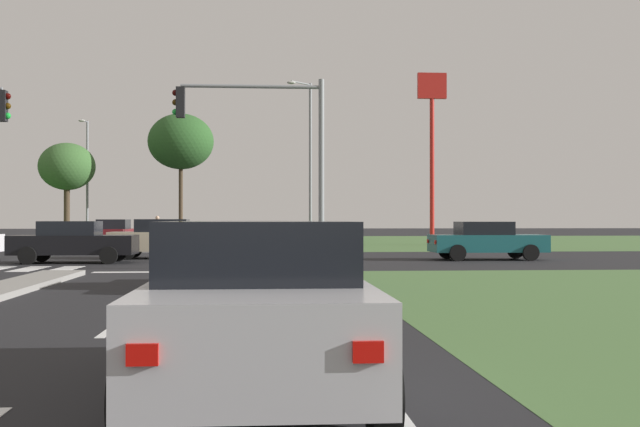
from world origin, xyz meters
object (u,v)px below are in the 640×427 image
(car_beige_seventh, at_px, (165,238))
(street_lamp_third, at_px, (309,155))
(car_teal_fifth, at_px, (487,240))
(fastfood_pole_sign, at_px, (432,119))
(treeline_third, at_px, (67,167))
(car_black_third, at_px, (73,242))
(traffic_signal_near_right, at_px, (269,139))
(car_maroon_fourth, at_px, (113,234))
(treeline_fourth, at_px, (181,142))
(car_silver_second, at_px, (258,307))
(pedestrian_at_median, at_px, (157,228))
(car_blue_near, at_px, (254,254))
(street_lamp_fourth, at_px, (87,173))

(car_beige_seventh, xyz_separation_m, street_lamp_third, (7.08, 19.79, 5.06))
(car_teal_fifth, relative_size, fastfood_pole_sign, 0.42)
(car_teal_fifth, bearing_deg, car_beige_seventh, -98.92)
(car_teal_fifth, distance_m, treeline_third, 42.74)
(car_beige_seventh, bearing_deg, car_black_third, -44.50)
(street_lamp_third, bearing_deg, traffic_signal_near_right, -95.98)
(car_maroon_fourth, height_order, treeline_fourth, treeline_fourth)
(car_maroon_fourth, bearing_deg, traffic_signal_near_right, 113.42)
(car_maroon_fourth, distance_m, traffic_signal_near_right, 21.22)
(car_black_third, bearing_deg, car_silver_second, 16.96)
(pedestrian_at_median, bearing_deg, traffic_signal_near_right, -139.99)
(treeline_third, bearing_deg, treeline_fourth, 2.42)
(car_blue_near, height_order, street_lamp_third, street_lamp_third)
(car_black_third, height_order, pedestrian_at_median, pedestrian_at_median)
(car_maroon_fourth, distance_m, treeline_fourth, 22.90)
(car_beige_seventh, bearing_deg, traffic_signal_near_right, 27.49)
(car_blue_near, height_order, traffic_signal_near_right, traffic_signal_near_right)
(car_black_third, distance_m, car_beige_seventh, 4.28)
(street_lamp_fourth, bearing_deg, traffic_signal_near_right, -70.95)
(street_lamp_third, distance_m, treeline_fourth, 16.50)
(traffic_signal_near_right, relative_size, street_lamp_third, 0.57)
(car_blue_near, bearing_deg, car_black_third, 121.53)
(car_beige_seventh, height_order, street_lamp_third, street_lamp_third)
(car_teal_fifth, xyz_separation_m, treeline_fourth, (-15.54, 34.95, 7.18))
(car_blue_near, bearing_deg, car_silver_second, -89.27)
(traffic_signal_near_right, height_order, treeline_third, treeline_third)
(car_beige_seventh, bearing_deg, car_silver_second, 8.64)
(car_silver_second, distance_m, treeline_fourth, 59.39)
(treeline_third, bearing_deg, street_lamp_third, -34.10)
(pedestrian_at_median, bearing_deg, treeline_third, 45.35)
(car_black_third, xyz_separation_m, street_lamp_third, (10.07, 22.84, 5.10))
(traffic_signal_near_right, height_order, treeline_fourth, treeline_fourth)
(car_teal_fifth, height_order, street_lamp_fourth, street_lamp_fourth)
(car_blue_near, relative_size, street_lamp_fourth, 0.43)
(traffic_signal_near_right, height_order, fastfood_pole_sign, fastfood_pole_sign)
(car_blue_near, distance_m, car_beige_seventh, 14.53)
(car_blue_near, distance_m, car_silver_second, 11.61)
(car_blue_near, relative_size, car_beige_seventh, 0.94)
(car_beige_seventh, xyz_separation_m, traffic_signal_near_right, (4.17, -8.01, 3.32))
(car_teal_fifth, bearing_deg, traffic_signal_near_right, -55.42)
(car_silver_second, relative_size, car_beige_seventh, 1.01)
(street_lamp_fourth, relative_size, fastfood_pole_sign, 0.93)
(car_blue_near, distance_m, street_lamp_third, 34.37)
(car_maroon_fourth, distance_m, car_beige_seventh, 11.97)
(car_silver_second, bearing_deg, street_lamp_fourth, 103.54)
(fastfood_pole_sign, bearing_deg, car_beige_seventh, -132.63)
(car_silver_second, xyz_separation_m, car_beige_seventh, (-3.90, 25.65, 0.00))
(car_maroon_fourth, relative_size, street_lamp_fourth, 0.42)
(traffic_signal_near_right, distance_m, treeline_fourth, 41.68)
(car_blue_near, xyz_separation_m, car_silver_second, (0.15, -11.61, 0.02))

